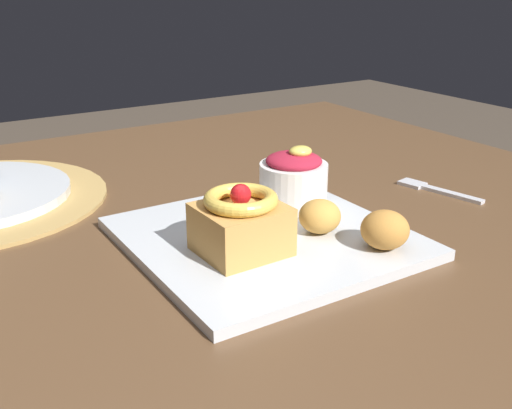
{
  "coord_description": "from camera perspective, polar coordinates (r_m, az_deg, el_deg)",
  "views": [
    {
      "loc": [
        -0.28,
        -0.63,
        1.02
      ],
      "look_at": [
        0.06,
        -0.09,
        0.77
      ],
      "focal_mm": 42.52,
      "sensor_mm": 36.0,
      "label": 1
    }
  ],
  "objects": [
    {
      "name": "fork",
      "position": [
        0.89,
        16.37,
        1.38
      ],
      "size": [
        0.04,
        0.13,
        0.0
      ],
      "rotation": [
        0.0,
        0.0,
        1.78
      ],
      "color": "silver",
      "rests_on": "dining_table"
    },
    {
      "name": "fritter_middle",
      "position": [
        0.65,
        12.03,
        -2.33
      ],
      "size": [
        0.05,
        0.05,
        0.04
      ],
      "primitive_type": "ellipsoid",
      "color": "#BC7F38",
      "rests_on": "front_plate"
    },
    {
      "name": "fritter_front",
      "position": [
        0.68,
        6.02,
        -1.1
      ],
      "size": [
        0.05,
        0.05,
        0.04
      ],
      "primitive_type": "ellipsoid",
      "color": "gold",
      "rests_on": "front_plate"
    },
    {
      "name": "front_plate",
      "position": [
        0.69,
        0.89,
        -3.16
      ],
      "size": [
        0.29,
        0.29,
        0.01
      ],
      "primitive_type": "cube",
      "color": "silver",
      "rests_on": "dining_table"
    },
    {
      "name": "dining_table",
      "position": [
        0.79,
        -7.23,
        -8.08
      ],
      "size": [
        1.24,
        0.99,
        0.73
      ],
      "color": "brown",
      "rests_on": "ground_plane"
    },
    {
      "name": "berry_ramekin",
      "position": [
        0.76,
        3.56,
        2.42
      ],
      "size": [
        0.09,
        0.09,
        0.08
      ],
      "color": "white",
      "rests_on": "front_plate"
    },
    {
      "name": "cake_slice",
      "position": [
        0.63,
        -1.42,
        -1.74
      ],
      "size": [
        0.09,
        0.08,
        0.08
      ],
      "rotation": [
        0.0,
        0.0,
        0.03
      ],
      "color": "#C68E47",
      "rests_on": "front_plate"
    }
  ]
}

